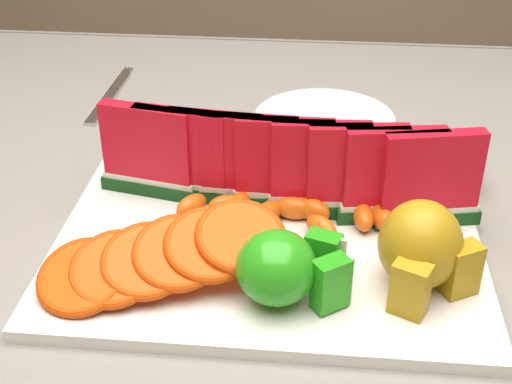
{
  "coord_description": "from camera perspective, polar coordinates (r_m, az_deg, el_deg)",
  "views": [
    {
      "loc": [
        0.13,
        -0.63,
        1.16
      ],
      "look_at": [
        0.07,
        -0.06,
        0.81
      ],
      "focal_mm": 50.0,
      "sensor_mm": 36.0,
      "label": 1
    }
  ],
  "objects": [
    {
      "name": "watermelon_row",
      "position": [
        0.7,
        2.27,
        2.02
      ],
      "size": [
        0.39,
        0.07,
        0.1
      ],
      "color": "#08340C",
      "rests_on": "platter"
    },
    {
      "name": "tangerine_segments",
      "position": [
        0.69,
        2.58,
        -1.64
      ],
      "size": [
        0.22,
        0.07,
        0.02
      ],
      "color": "#F14C11",
      "rests_on": "platter"
    },
    {
      "name": "platter",
      "position": [
        0.68,
        0.97,
        -4.09
      ],
      "size": [
        0.4,
        0.3,
        0.01
      ],
      "color": "silver",
      "rests_on": "tablecloth"
    },
    {
      "name": "tablecloth",
      "position": [
        0.78,
        -5.03,
        -3.29
      ],
      "size": [
        1.53,
        1.03,
        0.2
      ],
      "color": "gray",
      "rests_on": "table"
    },
    {
      "name": "orange_fan_back",
      "position": [
        0.78,
        4.07,
        3.16
      ],
      "size": [
        0.38,
        0.11,
        0.05
      ],
      "color": "red",
      "rests_on": "platter"
    },
    {
      "name": "pear_cluster",
      "position": [
        0.61,
        13.14,
        -4.44
      ],
      "size": [
        0.09,
        0.09,
        0.08
      ],
      "color": "#9F7D14",
      "rests_on": "platter"
    },
    {
      "name": "side_plate",
      "position": [
        0.92,
        5.49,
        5.8
      ],
      "size": [
        0.24,
        0.24,
        0.01
      ],
      "color": "silver",
      "rests_on": "tablecloth"
    },
    {
      "name": "orange_fan_front",
      "position": [
        0.61,
        -7.49,
        -5.11
      ],
      "size": [
        0.23,
        0.14,
        0.06
      ],
      "color": "red",
      "rests_on": "platter"
    },
    {
      "name": "fork",
      "position": [
        1.02,
        -11.54,
        7.6
      ],
      "size": [
        0.02,
        0.2,
        0.0
      ],
      "color": "silver",
      "rests_on": "tablecloth"
    },
    {
      "name": "table",
      "position": [
        0.82,
        -4.83,
        -6.89
      ],
      "size": [
        1.4,
        0.9,
        0.75
      ],
      "color": "#48321E",
      "rests_on": "ground"
    },
    {
      "name": "apple_cluster",
      "position": [
        0.59,
        2.34,
        -6.08
      ],
      "size": [
        0.1,
        0.08,
        0.06
      ],
      "color": "#28851E",
      "rests_on": "platter"
    }
  ]
}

